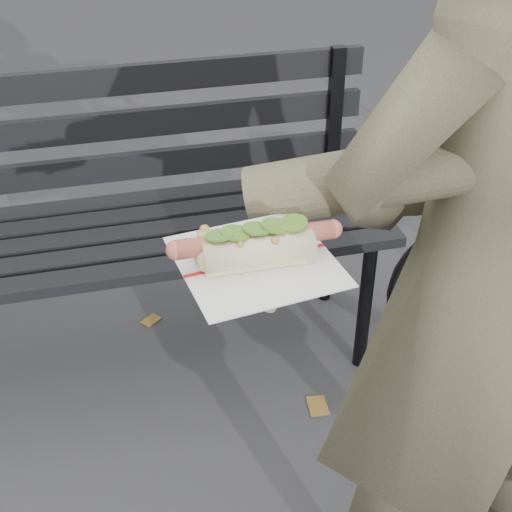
{
  "coord_description": "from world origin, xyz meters",
  "views": [
    {
      "loc": [
        -0.13,
        -0.77,
        1.53
      ],
      "look_at": [
        0.04,
        -0.06,
        1.02
      ],
      "focal_mm": 50.0,
      "sensor_mm": 36.0,
      "label": 1
    }
  ],
  "objects": [
    {
      "name": "person",
      "position": [
        0.45,
        0.04,
        0.82
      ],
      "size": [
        0.64,
        0.47,
        1.63
      ],
      "primitive_type": "imported",
      "rotation": [
        0.0,
        0.0,
        3.28
      ],
      "color": "#44422D",
      "rests_on": "ground"
    },
    {
      "name": "held_hotdog",
      "position": [
        0.24,
        0.01,
        1.06
      ],
      "size": [
        0.63,
        0.31,
        0.2
      ],
      "color": "#44422D"
    },
    {
      "name": "fallen_leaves",
      "position": [
        0.32,
        0.42,
        0.0
      ],
      "size": [
        4.54,
        3.41,
        0.0
      ],
      "color": "brown",
      "rests_on": "ground"
    },
    {
      "name": "park_bench",
      "position": [
        -0.11,
        0.98,
        0.52
      ],
      "size": [
        1.5,
        0.44,
        0.88
      ],
      "color": "black",
      "rests_on": "ground"
    }
  ]
}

